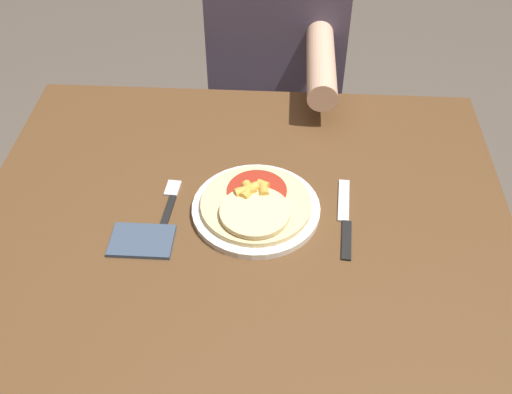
# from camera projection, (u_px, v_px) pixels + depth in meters

# --- Properties ---
(dining_table) EXTENTS (1.07, 0.91, 0.75)m
(dining_table) POSITION_uv_depth(u_px,v_px,m) (243.00, 258.00, 1.26)
(dining_table) COLOR brown
(dining_table) RESTS_ON ground_plane
(plate) EXTENTS (0.26, 0.26, 0.01)m
(plate) POSITION_uv_depth(u_px,v_px,m) (256.00, 209.00, 1.19)
(plate) COLOR silver
(plate) RESTS_ON dining_table
(pizza) EXTENTS (0.22, 0.22, 0.04)m
(pizza) POSITION_uv_depth(u_px,v_px,m) (255.00, 204.00, 1.18)
(pizza) COLOR #E0C689
(pizza) RESTS_ON plate
(fork) EXTENTS (0.03, 0.18, 0.00)m
(fork) POSITION_uv_depth(u_px,v_px,m) (169.00, 206.00, 1.21)
(fork) COLOR black
(fork) RESTS_ON dining_table
(knife) EXTENTS (0.03, 0.22, 0.00)m
(knife) POSITION_uv_depth(u_px,v_px,m) (345.00, 219.00, 1.18)
(knife) COLOR black
(knife) RESTS_ON dining_table
(napkin) EXTENTS (0.12, 0.08, 0.01)m
(napkin) POSITION_uv_depth(u_px,v_px,m) (142.00, 241.00, 1.14)
(napkin) COLOR #38475B
(napkin) RESTS_ON dining_table
(person_diner) EXTENTS (0.38, 0.52, 1.14)m
(person_diner) POSITION_uv_depth(u_px,v_px,m) (277.00, 67.00, 1.75)
(person_diner) COLOR #2D2D38
(person_diner) RESTS_ON ground_plane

